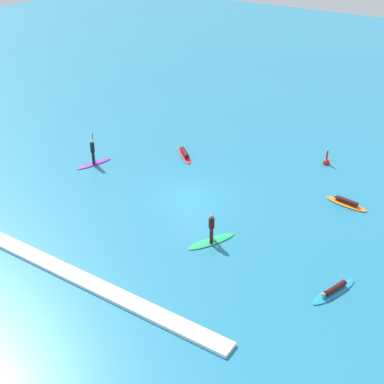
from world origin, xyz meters
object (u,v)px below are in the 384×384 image
Objects in this scene: surfer_on_blue_board at (334,290)px; surfer_on_orange_board at (346,203)px; surfer_on_red_board at (184,154)px; surfer_on_purple_board at (93,157)px; surfer_on_green_board at (211,235)px; marker_buoy at (326,162)px.

surfer_on_orange_board is at bearing -145.61° from surfer_on_blue_board.
surfer_on_red_board is 0.94× the size of surfer_on_purple_board.
surfer_on_green_board is 2.55× the size of marker_buoy.
surfer_on_purple_board is at bearing -82.46° from surfer_on_blue_board.
surfer_on_blue_board is at bearing -67.49° from marker_buoy.
marker_buoy is (-3.05, 4.59, 0.03)m from surfer_on_orange_board.
surfer_on_blue_board is 1.09× the size of surfer_on_orange_board.
surfer_on_blue_board is at bearing -168.15° from surfer_on_red_board.
surfer_on_purple_board reaches higher than surfer_on_blue_board.
surfer_on_orange_board is (12.15, -0.20, -0.03)m from surfer_on_red_board.
marker_buoy is at bearing 18.23° from surfer_on_green_board.
surfer_on_purple_board is at bearing 99.95° from surfer_on_green_board.
surfer_on_red_board is at bearing -154.27° from marker_buoy.
surfer_on_red_board is 10.10m from marker_buoy.
marker_buoy is (1.81, 12.54, -0.26)m from surfer_on_green_board.
surfer_on_red_board is at bearing 68.26° from surfer_on_green_board.
marker_buoy is at bearing -39.41° from surfer_on_purple_board.
surfer_on_red_board is (-7.29, 8.15, -0.27)m from surfer_on_green_board.
surfer_on_orange_board is (4.86, 7.95, -0.30)m from surfer_on_green_board.
surfer_on_green_board is 12.67m from marker_buoy.
surfer_on_green_board is at bearing 67.33° from surfer_on_orange_board.
surfer_on_red_board is at bearing -101.47° from surfer_on_blue_board.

